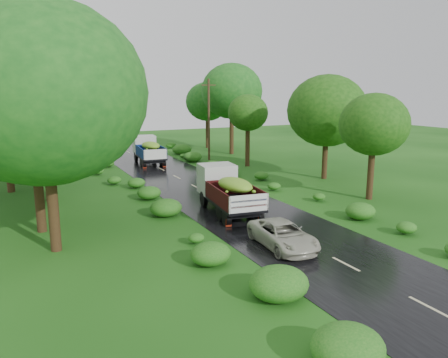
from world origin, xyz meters
TOP-DOWN VIEW (x-y plane):
  - ground at (0.00, 0.00)m, footprint 120.00×120.00m
  - road at (0.00, 5.00)m, footprint 6.50×80.00m
  - road_lines at (0.00, 6.00)m, footprint 0.12×69.60m
  - truck_near at (-0.90, 9.09)m, footprint 2.80×6.22m
  - truck_far at (-0.13, 27.50)m, footprint 2.62×6.14m
  - car at (-1.23, 2.79)m, footprint 2.22×4.27m
  - utility_pole at (5.99, 26.89)m, footprint 1.36×0.54m
  - trees_left at (-10.70, 19.65)m, footprint 6.82×32.41m
  - trees_right at (9.55, 22.60)m, footprint 5.85×30.75m
  - shrubs at (0.00, 14.00)m, footprint 11.90×44.00m

SIDE VIEW (x-z plane):
  - ground at x=0.00m, z-range 0.00..0.00m
  - road at x=0.00m, z-range 0.00..0.02m
  - road_lines at x=0.00m, z-range 0.02..0.02m
  - shrubs at x=0.00m, z-range 0.00..0.70m
  - car at x=-1.23m, z-range 0.02..1.17m
  - truck_far at x=-0.13m, z-range 0.17..2.68m
  - truck_near at x=-0.90m, z-range 0.17..2.69m
  - utility_pole at x=5.99m, z-range 0.12..8.12m
  - trees_right at x=9.55m, z-range 1.37..9.81m
  - trees_left at x=-10.70m, z-range 2.19..11.85m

